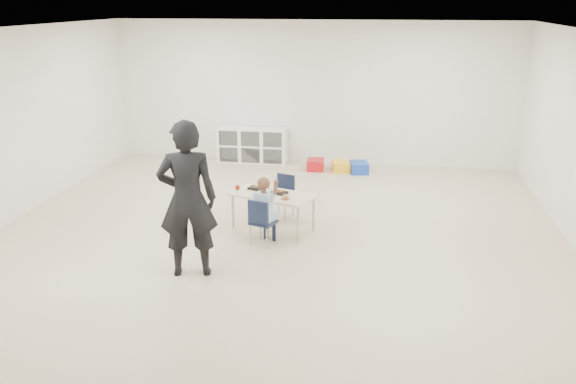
% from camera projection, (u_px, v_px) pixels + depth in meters
% --- Properties ---
extents(room, '(9.00, 9.02, 2.80)m').
position_uv_depth(room, '(270.00, 145.00, 7.79)').
color(room, beige).
rests_on(room, ground).
extents(table, '(1.31, 0.95, 0.54)m').
position_uv_depth(table, '(273.00, 212.00, 8.70)').
color(table, beige).
rests_on(table, ground).
extents(chair_near, '(0.40, 0.38, 0.65)m').
position_uv_depth(chair_near, '(263.00, 221.00, 8.19)').
color(chair_near, '#111933').
rests_on(chair_near, ground).
extents(chair_far, '(0.40, 0.38, 0.65)m').
position_uv_depth(chair_far, '(282.00, 197.00, 9.18)').
color(chair_far, '#111933').
rests_on(chair_far, ground).
extents(child, '(0.55, 0.55, 1.02)m').
position_uv_depth(child, '(263.00, 208.00, 8.13)').
color(child, '#A0B9D9').
rests_on(child, chair_near).
extents(lunch_tray_near, '(0.26, 0.22, 0.03)m').
position_uv_depth(lunch_tray_near, '(279.00, 193.00, 8.64)').
color(lunch_tray_near, black).
rests_on(lunch_tray_near, table).
extents(lunch_tray_far, '(0.26, 0.22, 0.03)m').
position_uv_depth(lunch_tray_far, '(256.00, 188.00, 8.84)').
color(lunch_tray_far, black).
rests_on(lunch_tray_far, table).
extents(milk_carton, '(0.09, 0.09, 0.10)m').
position_uv_depth(milk_carton, '(267.00, 193.00, 8.51)').
color(milk_carton, white).
rests_on(milk_carton, table).
extents(bread_roll, '(0.09, 0.09, 0.07)m').
position_uv_depth(bread_roll, '(285.00, 197.00, 8.40)').
color(bread_roll, '#B08648').
rests_on(bread_roll, table).
extents(apple_near, '(0.07, 0.07, 0.07)m').
position_uv_depth(apple_near, '(269.00, 190.00, 8.68)').
color(apple_near, maroon).
rests_on(apple_near, table).
extents(apple_far, '(0.07, 0.07, 0.07)m').
position_uv_depth(apple_far, '(237.00, 187.00, 8.81)').
color(apple_far, maroon).
rests_on(apple_far, table).
extents(cubby_shelf, '(1.40, 0.40, 0.70)m').
position_uv_depth(cubby_shelf, '(252.00, 145.00, 12.32)').
color(cubby_shelf, white).
rests_on(cubby_shelf, ground).
extents(adult, '(0.78, 0.61, 1.90)m').
position_uv_depth(adult, '(187.00, 199.00, 7.11)').
color(adult, black).
rests_on(adult, ground).
extents(bin_red, '(0.35, 0.43, 0.20)m').
position_uv_depth(bin_red, '(316.00, 165.00, 11.83)').
color(bin_red, '#AE1115').
rests_on(bin_red, ground).
extents(bin_yellow, '(0.39, 0.45, 0.19)m').
position_uv_depth(bin_yellow, '(341.00, 166.00, 11.73)').
color(bin_yellow, yellow).
rests_on(bin_yellow, ground).
extents(bin_blue, '(0.40, 0.48, 0.21)m').
position_uv_depth(bin_blue, '(359.00, 167.00, 11.63)').
color(bin_blue, '#163AA8').
rests_on(bin_blue, ground).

